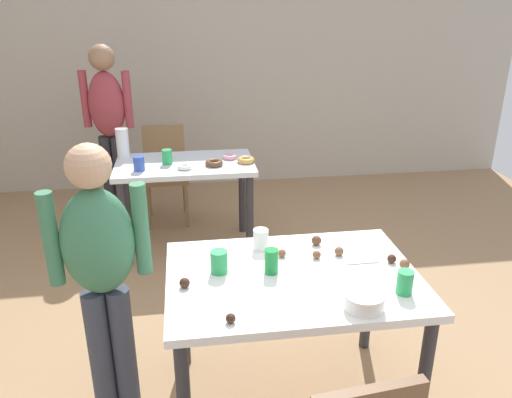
{
  "coord_description": "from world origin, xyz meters",
  "views": [
    {
      "loc": [
        -0.49,
        -2.29,
        1.99
      ],
      "look_at": [
        -0.1,
        0.37,
        0.9
      ],
      "focal_mm": 35.79,
      "sensor_mm": 36.0,
      "label": 1
    }
  ],
  "objects_px": {
    "dining_table_near": "(292,292)",
    "person_adult_far": "(108,119)",
    "dining_table_far": "(186,177)",
    "mixing_bowl": "(364,301)",
    "pitcher_far": "(123,143)",
    "soda_can": "(271,261)",
    "person_girl_near": "(101,267)",
    "chair_far_table": "(165,167)"
  },
  "relations": [
    {
      "from": "dining_table_near",
      "to": "person_adult_far",
      "type": "distance_m",
      "value": 2.74
    },
    {
      "from": "dining_table_far",
      "to": "mixing_bowl",
      "type": "distance_m",
      "value": 2.25
    },
    {
      "from": "pitcher_far",
      "to": "person_adult_far",
      "type": "bearing_deg",
      "value": 108.78
    },
    {
      "from": "dining_table_near",
      "to": "person_adult_far",
      "type": "height_order",
      "value": "person_adult_far"
    },
    {
      "from": "dining_table_near",
      "to": "soda_can",
      "type": "xyz_separation_m",
      "value": [
        -0.1,
        0.03,
        0.16
      ]
    },
    {
      "from": "dining_table_near",
      "to": "pitcher_far",
      "type": "relative_size",
      "value": 4.94
    },
    {
      "from": "dining_table_far",
      "to": "soda_can",
      "type": "height_order",
      "value": "soda_can"
    },
    {
      "from": "person_girl_near",
      "to": "pitcher_far",
      "type": "height_order",
      "value": "person_girl_near"
    },
    {
      "from": "dining_table_far",
      "to": "pitcher_far",
      "type": "xyz_separation_m",
      "value": [
        -0.49,
        0.2,
        0.24
      ]
    },
    {
      "from": "dining_table_far",
      "to": "pitcher_far",
      "type": "relative_size",
      "value": 4.48
    },
    {
      "from": "dining_table_near",
      "to": "person_adult_far",
      "type": "relative_size",
      "value": 0.75
    },
    {
      "from": "dining_table_near",
      "to": "mixing_bowl",
      "type": "bearing_deg",
      "value": -52.56
    },
    {
      "from": "mixing_bowl",
      "to": "dining_table_near",
      "type": "bearing_deg",
      "value": 127.44
    },
    {
      "from": "person_girl_near",
      "to": "pitcher_far",
      "type": "bearing_deg",
      "value": 92.71
    },
    {
      "from": "dining_table_near",
      "to": "mixing_bowl",
      "type": "distance_m",
      "value": 0.41
    },
    {
      "from": "chair_far_table",
      "to": "person_girl_near",
      "type": "height_order",
      "value": "person_girl_near"
    },
    {
      "from": "person_girl_near",
      "to": "person_adult_far",
      "type": "xyz_separation_m",
      "value": [
        -0.25,
        2.45,
        0.12
      ]
    },
    {
      "from": "mixing_bowl",
      "to": "soda_can",
      "type": "relative_size",
      "value": 1.42
    },
    {
      "from": "chair_far_table",
      "to": "mixing_bowl",
      "type": "relative_size",
      "value": 5.04
    },
    {
      "from": "pitcher_far",
      "to": "mixing_bowl",
      "type": "bearing_deg",
      "value": -62.5
    },
    {
      "from": "dining_table_far",
      "to": "pitcher_far",
      "type": "bearing_deg",
      "value": 157.35
    },
    {
      "from": "dining_table_near",
      "to": "soda_can",
      "type": "distance_m",
      "value": 0.19
    },
    {
      "from": "person_girl_near",
      "to": "mixing_bowl",
      "type": "relative_size",
      "value": 8.23
    },
    {
      "from": "person_adult_far",
      "to": "mixing_bowl",
      "type": "relative_size",
      "value": 9.26
    },
    {
      "from": "soda_can",
      "to": "dining_table_near",
      "type": "bearing_deg",
      "value": -18.74
    },
    {
      "from": "soda_can",
      "to": "pitcher_far",
      "type": "xyz_separation_m",
      "value": [
        -0.87,
        1.98,
        0.06
      ]
    },
    {
      "from": "chair_far_table",
      "to": "person_girl_near",
      "type": "bearing_deg",
      "value": -94.83
    },
    {
      "from": "person_adult_far",
      "to": "dining_table_far",
      "type": "bearing_deg",
      "value": -46.0
    },
    {
      "from": "dining_table_far",
      "to": "person_girl_near",
      "type": "height_order",
      "value": "person_girl_near"
    },
    {
      "from": "person_girl_near",
      "to": "soda_can",
      "type": "height_order",
      "value": "person_girl_near"
    },
    {
      "from": "person_adult_far",
      "to": "pitcher_far",
      "type": "height_order",
      "value": "person_adult_far"
    },
    {
      "from": "dining_table_far",
      "to": "mixing_bowl",
      "type": "bearing_deg",
      "value": -71.15
    },
    {
      "from": "dining_table_far",
      "to": "person_girl_near",
      "type": "bearing_deg",
      "value": -102.39
    },
    {
      "from": "chair_far_table",
      "to": "person_girl_near",
      "type": "xyz_separation_m",
      "value": [
        -0.21,
        -2.45,
        0.35
      ]
    },
    {
      "from": "person_girl_near",
      "to": "chair_far_table",
      "type": "bearing_deg",
      "value": 85.17
    },
    {
      "from": "dining_table_near",
      "to": "chair_far_table",
      "type": "xyz_separation_m",
      "value": [
        -0.67,
        2.48,
        -0.16
      ]
    },
    {
      "from": "dining_table_near",
      "to": "dining_table_far",
      "type": "relative_size",
      "value": 1.1
    },
    {
      "from": "dining_table_far",
      "to": "chair_far_table",
      "type": "bearing_deg",
      "value": 105.29
    },
    {
      "from": "mixing_bowl",
      "to": "pitcher_far",
      "type": "xyz_separation_m",
      "value": [
        -1.21,
        2.32,
        0.09
      ]
    },
    {
      "from": "dining_table_far",
      "to": "mixing_bowl",
      "type": "xyz_separation_m",
      "value": [
        0.72,
        -2.12,
        0.16
      ]
    },
    {
      "from": "dining_table_far",
      "to": "person_girl_near",
      "type": "relative_size",
      "value": 0.76
    },
    {
      "from": "chair_far_table",
      "to": "person_girl_near",
      "type": "relative_size",
      "value": 0.61
    }
  ]
}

